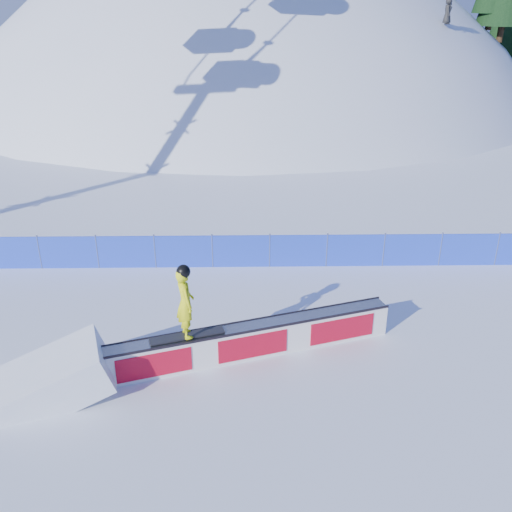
{
  "coord_description": "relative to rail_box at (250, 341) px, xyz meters",
  "views": [
    {
      "loc": [
        0.21,
        -13.64,
        8.75
      ],
      "look_at": [
        0.46,
        1.11,
        1.97
      ],
      "focal_mm": 40.0,
      "sensor_mm": 36.0,
      "label": 1
    }
  ],
  "objects": [
    {
      "name": "safety_fence",
      "position": [
        -0.27,
        5.45,
        0.14
      ],
      "size": [
        22.05,
        0.05,
        1.3
      ],
      "color": "blue",
      "rests_on": "ground"
    },
    {
      "name": "snow_hill",
      "position": [
        -0.27,
        42.95,
        -18.47
      ],
      "size": [
        64.0,
        64.0,
        64.0
      ],
      "color": "silver",
      "rests_on": "ground"
    },
    {
      "name": "snow_ramp",
      "position": [
        -4.7,
        -1.51,
        -0.47
      ],
      "size": [
        3.17,
        2.5,
        1.73
      ],
      "primitive_type": null,
      "rotation": [
        0.0,
        -0.31,
        0.31
      ],
      "color": "white",
      "rests_on": "ground"
    },
    {
      "name": "rail_box",
      "position": [
        0.0,
        0.0,
        0.0
      ],
      "size": [
        7.69,
        2.94,
        0.95
      ],
      "rotation": [
        0.0,
        0.0,
        0.31
      ],
      "color": "white",
      "rests_on": "ground"
    },
    {
      "name": "ground",
      "position": [
        -0.27,
        0.95,
        -0.47
      ],
      "size": [
        160.0,
        160.0,
        0.0
      ],
      "primitive_type": "plane",
      "color": "white",
      "rests_on": "ground"
    },
    {
      "name": "snowboarder",
      "position": [
        -1.58,
        -0.51,
        1.45
      ],
      "size": [
        1.91,
        0.9,
        1.98
      ],
      "rotation": [
        0.0,
        0.0,
        1.91
      ],
      "color": "black",
      "rests_on": "rail_box"
    }
  ]
}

